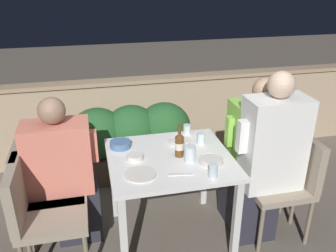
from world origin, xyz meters
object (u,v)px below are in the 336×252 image
(chair_right_near, at_px, (288,175))
(person_green_blouse, at_px, (254,152))
(chair_left_far, at_px, (39,185))
(chair_left_near, at_px, (37,208))
(beer_bottle, at_px, (180,145))
(potted_plant, at_px, (258,131))
(chair_right_far, at_px, (275,160))
(person_white_polo, at_px, (268,160))
(person_coral_top, at_px, (66,173))

(chair_right_near, xyz_separation_m, person_green_blouse, (-0.18, 0.24, 0.10))
(chair_left_far, height_order, chair_right_near, same)
(chair_left_near, bearing_deg, chair_right_near, -0.15)
(chair_left_near, distance_m, beer_bottle, 1.06)
(person_green_blouse, xyz_separation_m, potted_plant, (0.38, 0.66, -0.15))
(chair_left_near, xyz_separation_m, chair_right_far, (1.87, 0.24, 0.00))
(chair_left_near, xyz_separation_m, chair_right_near, (1.85, -0.00, 0.00))
(beer_bottle, height_order, potted_plant, beer_bottle)
(person_white_polo, height_order, chair_right_far, person_white_polo)
(person_white_polo, height_order, person_green_blouse, person_white_polo)
(chair_left_far, relative_size, person_coral_top, 0.71)
(person_white_polo, bearing_deg, chair_right_far, 49.28)
(person_white_polo, relative_size, beer_bottle, 5.48)
(person_coral_top, height_order, beer_bottle, person_coral_top)
(chair_left_near, relative_size, person_coral_top, 0.71)
(chair_left_near, relative_size, person_white_polo, 0.62)
(chair_right_far, bearing_deg, chair_left_far, 178.49)
(person_coral_top, xyz_separation_m, person_white_polo, (1.47, -0.29, 0.09))
(chair_right_far, height_order, person_green_blouse, person_green_blouse)
(person_green_blouse, bearing_deg, person_white_polo, -92.96)
(person_white_polo, bearing_deg, chair_left_far, 170.00)
(chair_right_near, height_order, potted_plant, chair_right_near)
(chair_right_far, xyz_separation_m, potted_plant, (0.18, 0.66, -0.06))
(chair_right_near, distance_m, person_white_polo, 0.25)
(person_green_blouse, height_order, beer_bottle, person_green_blouse)
(person_white_polo, bearing_deg, potted_plant, 66.68)
(person_coral_top, bearing_deg, chair_left_far, 180.00)
(chair_right_near, height_order, person_green_blouse, person_green_blouse)
(person_white_polo, xyz_separation_m, potted_plant, (0.39, 0.90, -0.22))
(chair_right_far, relative_size, potted_plant, 1.12)
(person_coral_top, height_order, person_green_blouse, person_green_blouse)
(potted_plant, bearing_deg, chair_left_near, -156.31)
(potted_plant, bearing_deg, person_green_blouse, -119.80)
(chair_right_near, height_order, chair_right_far, same)
(chair_right_near, relative_size, potted_plant, 1.12)
(chair_left_near, relative_size, chair_right_near, 1.00)
(person_green_blouse, relative_size, potted_plant, 1.65)
(chair_right_far, bearing_deg, potted_plant, 74.83)
(chair_right_far, bearing_deg, person_white_polo, -130.72)
(chair_right_near, xyz_separation_m, beer_bottle, (-0.84, 0.13, 0.30))
(chair_left_near, distance_m, chair_right_near, 1.85)
(chair_left_far, relative_size, chair_right_far, 1.00)
(chair_right_far, relative_size, person_green_blouse, 0.68)
(person_white_polo, distance_m, potted_plant, 1.01)
(beer_bottle, bearing_deg, chair_left_near, -173.15)
(person_white_polo, height_order, potted_plant, person_white_polo)
(person_coral_top, xyz_separation_m, chair_right_near, (1.67, -0.29, -0.07))
(chair_left_far, relative_size, potted_plant, 1.12)
(chair_left_near, height_order, chair_right_near, same)
(chair_left_near, height_order, chair_right_far, same)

